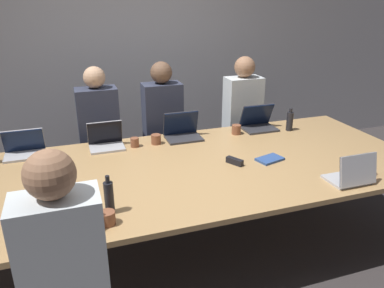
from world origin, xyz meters
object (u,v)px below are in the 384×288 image
Objects in this scene: person_near_left at (67,288)px; cup_far_right at (236,129)px; bottle_far_right at (290,121)px; person_far_center at (163,131)px; person_far_right at (242,121)px; person_far_midleft at (100,138)px; stapler at (235,161)px; cup_far_midleft at (135,142)px; laptop_near_right at (352,175)px; laptop_far_midleft at (106,140)px; cup_far_center at (156,139)px; cup_near_right at (369,169)px; laptop_near_left at (63,223)px; cup_near_left at (108,218)px; laptop_far_left at (24,148)px; laptop_far_right at (258,122)px; bottle_near_left at (109,197)px; laptop_far_center at (182,131)px.

person_near_left reaches higher than cup_far_right.
person_near_left reaches higher than bottle_far_right.
person_far_right is at bearing 0.26° from person_far_center.
person_far_midleft is 1.51m from stapler.
person_far_midleft is 6.10× the size of bottle_far_right.
stapler is at bearing -42.55° from cup_far_midleft.
laptop_far_midleft is at bearing -38.86° from laptop_near_right.
cup_far_center is at bearing -46.69° from laptop_near_right.
person_near_left reaches higher than person_far_center.
person_near_left reaches higher than cup_near_right.
laptop_near_left is 3.58× the size of cup_near_right.
person_near_left reaches higher than cup_near_left.
person_far_right is at bearing 10.15° from laptop_far_left.
cup_far_midleft is 0.95m from stapler.
person_far_center reaches higher than cup_far_center.
laptop_near_right is (1.75, -0.04, 0.03)m from cup_near_left.
cup_near_right reaches higher than cup_near_left.
laptop_far_right is at bearing -87.18° from laptop_near_right.
laptop_near_left is at bearing -143.62° from cup_far_right.
laptop_far_right is (1.10, 0.08, 0.03)m from cup_far_center.
cup_near_left is 1.27m from laptop_far_midleft.
bottle_near_left reaches higher than stapler.
person_far_center is 0.94m from person_far_right.
stapler is (-0.60, -0.73, -0.05)m from laptop_far_right.
cup_far_center is at bearing 140.36° from cup_near_right.
cup_near_left is 1.04× the size of cup_far_center.
laptop_far_center is (1.12, 1.29, -0.00)m from laptop_near_left.
cup_near_right is at bearing -76.51° from laptop_far_right.
laptop_far_midleft is 1.83m from bottle_far_right.
laptop_far_left is at bearing 179.42° from laptop_far_right.
laptop_near_right is at bearing -5.47° from bottle_near_left.
cup_near_right is at bearing -63.60° from cup_far_right.
laptop_near_left is 1.02× the size of laptop_near_right.
laptop_far_center is 1.11× the size of laptop_far_midleft.
bottle_near_left is 1.59m from person_far_midleft.
cup_far_midleft is 0.96× the size of cup_near_right.
cup_far_midleft is 1.30m from laptop_far_right.
laptop_far_left is 0.97× the size of laptop_far_right.
person_near_left is at bearing -173.60° from stapler.
cup_far_center is 0.06× the size of person_far_midleft.
laptop_near_left is 0.22× the size of person_far_midleft.
cup_near_left is 2.27m from bottle_far_right.
cup_near_right is (0.02, -1.09, -0.06)m from bottle_far_right.
laptop_far_center is 4.07× the size of cup_far_midleft.
laptop_far_right is (1.55, 0.02, 0.00)m from laptop_far_midleft.
laptop_far_midleft is at bearing 164.15° from cup_far_midleft.
person_near_left reaches higher than laptop_far_left.
laptop_near_right is 3.52× the size of cup_near_right.
person_far_center is (-0.08, 0.43, -0.13)m from laptop_far_center.
person_far_midleft is 0.79m from laptop_far_left.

